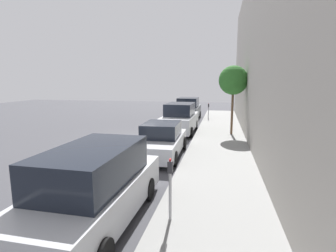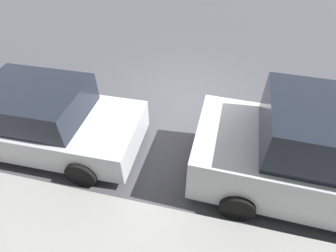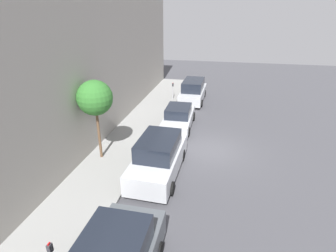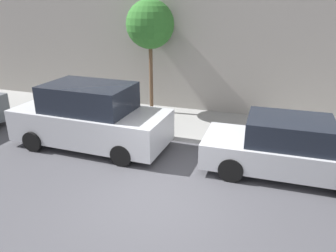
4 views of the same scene
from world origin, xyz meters
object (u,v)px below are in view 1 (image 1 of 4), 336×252
(parked_suv_fourth, at_px, (188,109))
(parked_suv_third, at_px, (180,119))
(parking_meter_far, at_px, (208,109))
(parking_meter_near, at_px, (170,183))
(parked_minivan_nearest, at_px, (94,187))
(street_tree, at_px, (233,80))
(parked_sedan_second, at_px, (161,140))

(parked_suv_fourth, bearing_deg, parked_suv_third, -87.83)
(parked_suv_third, height_order, parking_meter_far, parked_suv_third)
(parked_suv_fourth, distance_m, parking_meter_near, 18.00)
(parked_suv_third, relative_size, parking_meter_near, 3.24)
(parked_minivan_nearest, distance_m, parked_suv_fourth, 18.18)
(parked_minivan_nearest, xyz_separation_m, parked_suv_fourth, (-0.05, 18.18, 0.01))
(parked_minivan_nearest, relative_size, parking_meter_far, 3.64)
(parked_suv_fourth, relative_size, street_tree, 1.13)
(parking_meter_near, bearing_deg, parked_minivan_nearest, -171.52)
(parked_suv_fourth, height_order, parking_meter_near, parked_suv_fourth)
(parked_sedan_second, height_order, parking_meter_far, parked_sedan_second)
(parked_sedan_second, bearing_deg, parked_minivan_nearest, -92.28)
(parked_sedan_second, xyz_separation_m, street_tree, (3.34, 5.16, 2.75))
(parked_minivan_nearest, relative_size, street_tree, 1.16)
(parked_minivan_nearest, bearing_deg, parking_meter_near, 8.48)
(parked_minivan_nearest, height_order, parked_suv_fourth, parked_suv_fourth)
(street_tree, bearing_deg, parked_sedan_second, -122.91)
(parked_suv_third, xyz_separation_m, parking_meter_near, (1.61, -11.65, 0.13))
(parking_meter_far, bearing_deg, parking_meter_near, -90.00)
(parked_sedan_second, bearing_deg, parking_meter_far, 82.62)
(parking_meter_near, height_order, street_tree, street_tree)
(parked_minivan_nearest, relative_size, parked_suv_fourth, 1.03)
(parked_suv_third, xyz_separation_m, parking_meter_far, (1.61, 6.16, 0.05))
(parked_sedan_second, relative_size, parked_suv_third, 0.93)
(parking_meter_far, bearing_deg, parked_suv_third, -104.62)
(parked_sedan_second, bearing_deg, parked_suv_third, 90.51)
(parking_meter_near, height_order, parking_meter_far, parking_meter_near)
(parked_suv_third, xyz_separation_m, parked_suv_fourth, (-0.24, 6.26, 0.00))
(parked_suv_fourth, bearing_deg, parking_meter_near, -84.12)
(parked_suv_fourth, height_order, parking_meter_far, parked_suv_fourth)
(parked_minivan_nearest, xyz_separation_m, parking_meter_near, (1.80, 0.27, 0.14))
(parking_meter_far, distance_m, street_tree, 7.50)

